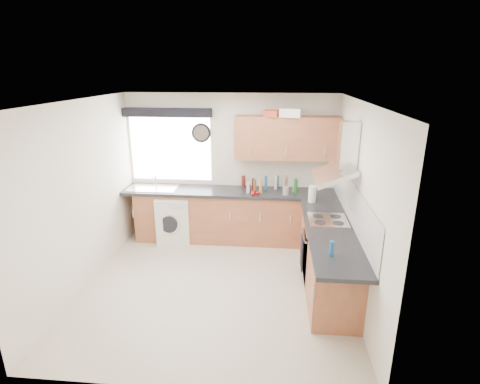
# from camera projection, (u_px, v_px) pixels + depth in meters

# --- Properties ---
(ground_plane) EXTENTS (3.60, 3.60, 0.00)m
(ground_plane) POSITION_uv_depth(u_px,v_px,m) (217.00, 285.00, 5.21)
(ground_plane) COLOR beige
(ceiling) EXTENTS (3.60, 3.60, 0.02)m
(ceiling) POSITION_uv_depth(u_px,v_px,m) (212.00, 102.00, 4.43)
(ceiling) COLOR white
(ceiling) RESTS_ON wall_back
(wall_back) EXTENTS (3.60, 0.02, 2.50)m
(wall_back) POSITION_uv_depth(u_px,v_px,m) (231.00, 167.00, 6.52)
(wall_back) COLOR silver
(wall_back) RESTS_ON ground_plane
(wall_front) EXTENTS (3.60, 0.02, 2.50)m
(wall_front) POSITION_uv_depth(u_px,v_px,m) (181.00, 272.00, 3.12)
(wall_front) COLOR silver
(wall_front) RESTS_ON ground_plane
(wall_left) EXTENTS (0.02, 3.60, 2.50)m
(wall_left) POSITION_uv_depth(u_px,v_px,m) (81.00, 197.00, 4.98)
(wall_left) COLOR silver
(wall_left) RESTS_ON ground_plane
(wall_right) EXTENTS (0.02, 3.60, 2.50)m
(wall_right) POSITION_uv_depth(u_px,v_px,m) (357.00, 205.00, 4.66)
(wall_right) COLOR silver
(wall_right) RESTS_ON ground_plane
(window) EXTENTS (1.40, 0.02, 1.10)m
(window) POSITION_uv_depth(u_px,v_px,m) (171.00, 149.00, 6.51)
(window) COLOR silver
(window) RESTS_ON wall_back
(window_blind) EXTENTS (1.50, 0.18, 0.14)m
(window_blind) POSITION_uv_depth(u_px,v_px,m) (167.00, 113.00, 6.23)
(window_blind) COLOR black
(window_blind) RESTS_ON wall_back
(splashback) EXTENTS (0.01, 3.00, 0.54)m
(splashback) POSITION_uv_depth(u_px,v_px,m) (351.00, 202.00, 4.97)
(splashback) COLOR white
(splashback) RESTS_ON wall_right
(base_cab_back) EXTENTS (3.00, 0.58, 0.86)m
(base_cab_back) POSITION_uv_depth(u_px,v_px,m) (223.00, 216.00, 6.51)
(base_cab_back) COLOR brown
(base_cab_back) RESTS_ON ground_plane
(base_cab_corner) EXTENTS (0.60, 0.60, 0.86)m
(base_cab_corner) POSITION_uv_depth(u_px,v_px,m) (316.00, 220.00, 6.37)
(base_cab_corner) COLOR brown
(base_cab_corner) RESTS_ON ground_plane
(base_cab_right) EXTENTS (0.58, 2.10, 0.86)m
(base_cab_right) POSITION_uv_depth(u_px,v_px,m) (327.00, 257.00, 5.09)
(base_cab_right) COLOR brown
(base_cab_right) RESTS_ON ground_plane
(worktop_back) EXTENTS (3.60, 0.62, 0.05)m
(worktop_back) POSITION_uv_depth(u_px,v_px,m) (229.00, 192.00, 6.35)
(worktop_back) COLOR black
(worktop_back) RESTS_ON base_cab_back
(worktop_right) EXTENTS (0.62, 2.42, 0.05)m
(worktop_right) POSITION_uv_depth(u_px,v_px,m) (331.00, 231.00, 4.80)
(worktop_right) COLOR black
(worktop_right) RESTS_ON base_cab_right
(sink) EXTENTS (0.84, 0.46, 0.10)m
(sink) POSITION_uv_depth(u_px,v_px,m) (152.00, 186.00, 6.45)
(sink) COLOR silver
(sink) RESTS_ON worktop_back
(oven) EXTENTS (0.56, 0.58, 0.85)m
(oven) POSITION_uv_depth(u_px,v_px,m) (325.00, 252.00, 5.23)
(oven) COLOR black
(oven) RESTS_ON ground_plane
(hob_plate) EXTENTS (0.52, 0.52, 0.01)m
(hob_plate) POSITION_uv_depth(u_px,v_px,m) (328.00, 220.00, 5.08)
(hob_plate) COLOR silver
(hob_plate) RESTS_ON worktop_right
(extractor_hood) EXTENTS (0.52, 0.78, 0.66)m
(extractor_hood) POSITION_uv_depth(u_px,v_px,m) (341.00, 159.00, 4.80)
(extractor_hood) COLOR silver
(extractor_hood) RESTS_ON wall_right
(upper_cabinets) EXTENTS (1.70, 0.35, 0.70)m
(upper_cabinets) POSITION_uv_depth(u_px,v_px,m) (287.00, 138.00, 6.11)
(upper_cabinets) COLOR brown
(upper_cabinets) RESTS_ON wall_back
(washing_machine) EXTENTS (0.65, 0.63, 0.81)m
(washing_machine) POSITION_uv_depth(u_px,v_px,m) (173.00, 218.00, 6.49)
(washing_machine) COLOR silver
(washing_machine) RESTS_ON ground_plane
(wall_clock) EXTENTS (0.33, 0.04, 0.33)m
(wall_clock) POSITION_uv_depth(u_px,v_px,m) (201.00, 133.00, 6.35)
(wall_clock) COLOR black
(wall_clock) RESTS_ON wall_back
(casserole) EXTENTS (0.37, 0.30, 0.14)m
(casserole) POSITION_uv_depth(u_px,v_px,m) (291.00, 113.00, 5.87)
(casserole) COLOR silver
(casserole) RESTS_ON upper_cabinets
(storage_box) EXTENTS (0.27, 0.24, 0.10)m
(storage_box) POSITION_uv_depth(u_px,v_px,m) (271.00, 113.00, 5.90)
(storage_box) COLOR #BB3523
(storage_box) RESTS_ON upper_cabinets
(utensil_pot) EXTENTS (0.13, 0.13, 0.14)m
(utensil_pot) POSITION_uv_depth(u_px,v_px,m) (286.00, 191.00, 6.10)
(utensil_pot) COLOR gray
(utensil_pot) RESTS_ON worktop_back
(kitchen_roll) EXTENTS (0.13, 0.13, 0.26)m
(kitchen_roll) POSITION_uv_depth(u_px,v_px,m) (312.00, 194.00, 5.75)
(kitchen_roll) COLOR silver
(kitchen_roll) RESTS_ON worktop_right
(tomato_cluster) EXTENTS (0.17, 0.17, 0.06)m
(tomato_cluster) POSITION_uv_depth(u_px,v_px,m) (255.00, 193.00, 6.11)
(tomato_cluster) COLOR #A0080A
(tomato_cluster) RESTS_ON worktop_back
(jar_0) EXTENTS (0.04, 0.04, 0.11)m
(jar_0) POSITION_uv_depth(u_px,v_px,m) (294.00, 189.00, 6.27)
(jar_0) COLOR #9F9387
(jar_0) RESTS_ON worktop_back
(jar_1) EXTENTS (0.05, 0.05, 0.15)m
(jar_1) POSITION_uv_depth(u_px,v_px,m) (276.00, 185.00, 6.38)
(jar_1) COLOR black
(jar_1) RESTS_ON worktop_back
(jar_2) EXTENTS (0.07, 0.07, 0.21)m
(jar_2) POSITION_uv_depth(u_px,v_px,m) (243.00, 182.00, 6.46)
(jar_2) COLOR #531811
(jar_2) RESTS_ON worktop_back
(jar_3) EXTENTS (0.05, 0.05, 0.20)m
(jar_3) POSITION_uv_depth(u_px,v_px,m) (253.00, 184.00, 6.34)
(jar_3) COLOR #41171D
(jar_3) RESTS_ON worktop_back
(jar_4) EXTENTS (0.06, 0.06, 0.25)m
(jar_4) POSITION_uv_depth(u_px,v_px,m) (276.00, 182.00, 6.36)
(jar_4) COLOR #BBB2A0
(jar_4) RESTS_ON worktop_back
(jar_5) EXTENTS (0.06, 0.06, 0.25)m
(jar_5) POSITION_uv_depth(u_px,v_px,m) (296.00, 186.00, 6.14)
(jar_5) COLOR #1D531D
(jar_5) RESTS_ON worktop_back
(jar_6) EXTENTS (0.06, 0.06, 0.26)m
(jar_6) POSITION_uv_depth(u_px,v_px,m) (261.00, 186.00, 6.17)
(jar_6) COLOR #A27A38
(jar_6) RESTS_ON worktop_back
(jar_7) EXTENTS (0.06, 0.06, 0.10)m
(jar_7) POSITION_uv_depth(u_px,v_px,m) (249.00, 188.00, 6.32)
(jar_7) COLOR #511811
(jar_7) RESTS_ON worktop_back
(jar_8) EXTENTS (0.05, 0.05, 0.24)m
(jar_8) POSITION_uv_depth(u_px,v_px,m) (266.00, 183.00, 6.37)
(jar_8) COLOR #1C5387
(jar_8) RESTS_ON worktop_back
(jar_9) EXTENTS (0.05, 0.05, 0.19)m
(jar_9) POSITION_uv_depth(u_px,v_px,m) (255.00, 185.00, 6.31)
(jar_9) COLOR brown
(jar_9) RESTS_ON worktop_back
(jar_10) EXTENTS (0.05, 0.05, 0.18)m
(jar_10) POSITION_uv_depth(u_px,v_px,m) (248.00, 188.00, 6.19)
(jar_10) COLOR #BEB3A2
(jar_10) RESTS_ON worktop_back
(jar_11) EXTENTS (0.07, 0.07, 0.24)m
(jar_11) POSITION_uv_depth(u_px,v_px,m) (277.00, 182.00, 6.38)
(jar_11) COLOR navy
(jar_11) RESTS_ON worktop_back
(bottle_0) EXTENTS (0.05, 0.05, 0.17)m
(bottle_0) POSITION_uv_depth(u_px,v_px,m) (332.00, 249.00, 4.09)
(bottle_0) COLOR #1B5182
(bottle_0) RESTS_ON worktop_right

